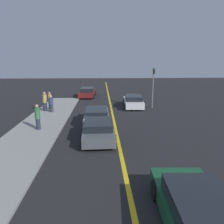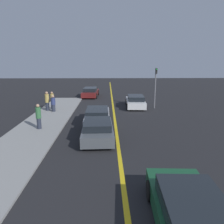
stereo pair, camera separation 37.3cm
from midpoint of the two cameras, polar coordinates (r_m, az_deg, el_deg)
The scene contains 12 objects.
road_center_line at distance 20.20m, azimuth 1.04°, elevation -0.38°, with size 0.20×60.00×0.01m.
sidewalk_left at distance 16.17m, azimuth -18.32°, elevation -4.37°, with size 3.46×26.22×0.11m.
car_near_right_lane at distance 7.09m, azimuth 21.50°, elevation -23.64°, with size 2.20×4.72×1.23m.
car_ahead_center at distance 13.58m, azimuth -2.98°, elevation -4.61°, with size 2.10×4.36×1.21m.
car_far_distant at distance 16.67m, azimuth -3.19°, elevation -1.15°, with size 2.00×4.73×1.26m.
car_parked_left_lot at distance 23.03m, azimuth 6.61°, elevation 2.76°, with size 2.11×4.55×1.24m.
car_oncoming_far at distance 29.70m, azimuth -5.27°, elevation 5.17°, with size 2.18×4.84×1.25m.
pedestrian_near_curb at distance 15.91m, azimuth -18.01°, elevation -1.12°, with size 0.36×0.36×1.76m.
pedestrian_mid_group at distance 21.05m, azimuth -14.62°, elevation 2.19°, with size 0.40×0.40×1.56m.
pedestrian_far_standing at distance 21.59m, azimuth -16.12°, elevation 2.75°, with size 0.39×0.39×1.82m.
pedestrian_by_sign at distance 22.23m, azimuth -14.89°, elevation 2.99°, with size 0.33×0.33×1.71m.
traffic_light at distance 22.49m, azimuth 11.75°, elevation 7.18°, with size 0.18×0.40×4.05m.
Camera 2 is at (-0.61, -1.62, 4.76)m, focal length 35.00 mm.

